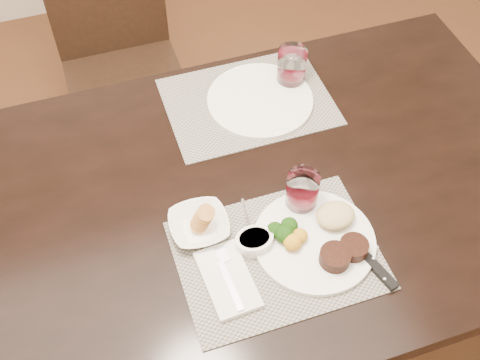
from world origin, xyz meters
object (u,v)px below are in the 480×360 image
object	(u,v)px
steak_knife	(372,259)
far_plate	(260,100)
chair_far	(119,54)
cracker_bowl	(199,225)
dinner_plate	(321,238)
wine_glass_near	(302,193)

from	to	relation	value
steak_knife	far_plate	distance (m)	0.57
chair_far	cracker_bowl	xyz separation A→B (m)	(0.03, -1.00, 0.27)
dinner_plate	steak_knife	distance (m)	0.13
steak_knife	wine_glass_near	bearing A→B (deg)	99.61
wine_glass_near	far_plate	world-z (taller)	wine_glass_near
cracker_bowl	wine_glass_near	xyz separation A→B (m)	(0.26, -0.01, 0.03)
chair_far	far_plate	bearing A→B (deg)	-63.82
chair_far	far_plate	xyz separation A→B (m)	(0.32, -0.64, 0.26)
chair_far	wine_glass_near	xyz separation A→B (m)	(0.29, -1.01, 0.30)
wine_glass_near	chair_far	bearing A→B (deg)	105.95
cracker_bowl	far_plate	xyz separation A→B (m)	(0.28, 0.36, -0.01)
chair_far	dinner_plate	world-z (taller)	chair_far
dinner_plate	wine_glass_near	distance (m)	0.12
chair_far	wine_glass_near	size ratio (longest dim) A/B	8.34
chair_far	dinner_plate	size ratio (longest dim) A/B	3.14
chair_far	cracker_bowl	world-z (taller)	chair_far
dinner_plate	cracker_bowl	bearing A→B (deg)	138.37
dinner_plate	wine_glass_near	world-z (taller)	wine_glass_near
dinner_plate	far_plate	world-z (taller)	dinner_plate
chair_far	far_plate	distance (m)	0.76
cracker_bowl	wine_glass_near	distance (m)	0.26
chair_far	steak_knife	size ratio (longest dim) A/B	3.43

